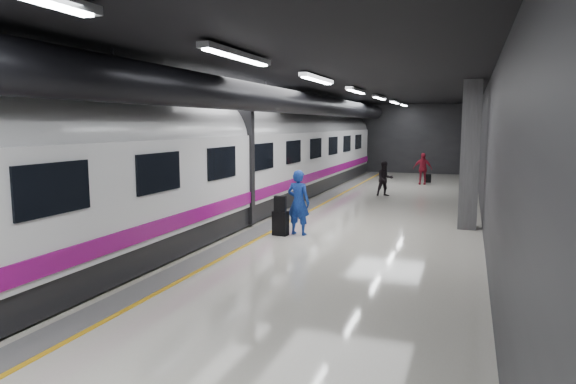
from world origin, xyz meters
The scene contains 9 objects.
ground centered at (0.00, 0.00, 0.00)m, with size 40.00×40.00×0.00m, color beige.
platform_hall centered at (-0.29, 0.96, 3.54)m, with size 10.02×40.02×4.51m.
train centered at (-3.25, 0.00, 2.07)m, with size 3.05×38.00×4.05m.
traveler_main centered at (-0.07, -0.57, 0.94)m, with size 0.69×0.45×1.89m, color #1751AF.
suitcase_main centered at (-0.52, -0.84, 0.35)m, with size 0.43×0.27×0.71m, color black.
shoulder_bag centered at (-0.52, -0.86, 0.93)m, with size 0.33×0.18×0.45m, color black.
traveler_far_a centered at (1.02, 8.37, 0.78)m, with size 0.76×0.59×1.56m, color black.
traveler_far_b centered at (2.21, 13.60, 0.84)m, with size 0.98×0.41×1.68m, color maroon.
suitcase_far centered at (2.42, 14.60, 0.23)m, with size 0.32×0.20×0.47m, color black.
Camera 1 is at (4.53, -14.47, 3.18)m, focal length 32.00 mm.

